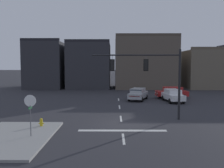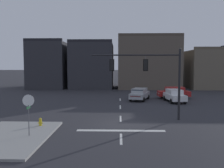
# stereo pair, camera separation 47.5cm
# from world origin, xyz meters

# --- Properties ---
(ground_plane) EXTENTS (400.00, 400.00, 0.00)m
(ground_plane) POSITION_xyz_m (0.00, 0.00, 0.00)
(ground_plane) COLOR #2B2B30
(sidewalk_near_corner) EXTENTS (5.00, 8.00, 0.15)m
(sidewalk_near_corner) POSITION_xyz_m (-7.21, -4.00, 0.07)
(sidewalk_near_corner) COLOR gray
(sidewalk_near_corner) RESTS_ON ground
(stop_bar_paint) EXTENTS (6.40, 0.50, 0.01)m
(stop_bar_paint) POSITION_xyz_m (0.00, -2.00, 0.00)
(stop_bar_paint) COLOR silver
(stop_bar_paint) RESTS_ON ground
(lane_centreline) EXTENTS (0.16, 26.40, 0.01)m
(lane_centreline) POSITION_xyz_m (0.00, 2.00, 0.00)
(lane_centreline) COLOR silver
(lane_centreline) RESTS_ON ground
(signal_mast_near_side) EXTENTS (7.63, 0.44, 6.15)m
(signal_mast_near_side) POSITION_xyz_m (2.71, 1.79, 4.16)
(signal_mast_near_side) COLOR black
(signal_mast_near_side) RESTS_ON ground
(stop_sign) EXTENTS (0.76, 0.64, 2.83)m
(stop_sign) POSITION_xyz_m (-5.99, -3.93, 2.14)
(stop_sign) COLOR #56565B
(stop_sign) RESTS_ON ground
(car_lot_nearside) EXTENTS (4.53, 2.10, 1.61)m
(car_lot_nearside) POSITION_xyz_m (7.57, 15.36, 0.86)
(car_lot_nearside) COLOR #A81E1E
(car_lot_nearside) RESTS_ON ground
(car_lot_middle) EXTENTS (2.26, 4.58, 1.61)m
(car_lot_middle) POSITION_xyz_m (6.91, 12.01, 0.86)
(car_lot_middle) COLOR silver
(car_lot_middle) RESTS_ON ground
(car_lot_farside) EXTENTS (3.11, 4.74, 1.61)m
(car_lot_farside) POSITION_xyz_m (2.60, 13.43, 0.86)
(car_lot_farside) COLOR #9EA0A5
(car_lot_farside) RESTS_ON ground
(fire_hydrant) EXTENTS (0.40, 0.30, 0.75)m
(fire_hydrant) POSITION_xyz_m (-6.08, -1.31, 0.33)
(fire_hydrant) COLOR gold
(fire_hydrant) RESTS_ON ground
(building_row) EXTENTS (53.45, 13.90, 10.48)m
(building_row) POSITION_xyz_m (9.77, 32.48, 4.52)
(building_row) COLOR #2D2D33
(building_row) RESTS_ON ground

